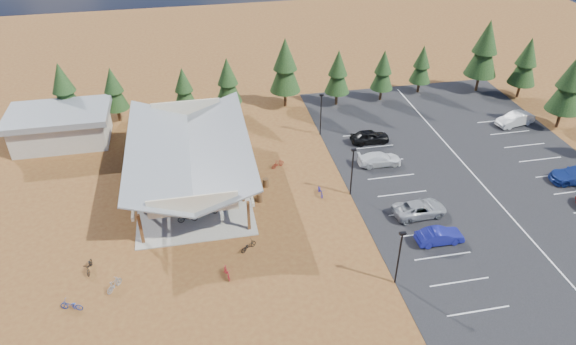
{
  "coord_description": "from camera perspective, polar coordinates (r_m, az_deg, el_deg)",
  "views": [
    {
      "loc": [
        -8.87,
        -36.55,
        29.73
      ],
      "look_at": [
        -0.8,
        4.07,
        1.93
      ],
      "focal_mm": 32.0,
      "sensor_mm": 36.0,
      "label": 1
    }
  ],
  "objects": [
    {
      "name": "concrete_pad",
      "position": [
        52.71,
        -10.49,
        -1.04
      ],
      "size": [
        10.6,
        18.6,
        0.1
      ],
      "primitive_type": "cube",
      "color": "gray",
      "rests_on": "ground"
    },
    {
      "name": "bike_14",
      "position": [
        49.98,
        3.64,
        -2.08
      ],
      "size": [
        0.6,
        1.68,
        0.88
      ],
      "primitive_type": "imported",
      "rotation": [
        0.0,
        0.0,
        0.01
      ],
      "color": "navy",
      "rests_on": "ground"
    },
    {
      "name": "car_2",
      "position": [
        48.69,
        14.42,
        -3.93
      ],
      "size": [
        5.14,
        2.59,
        1.39
      ],
      "primitive_type": "imported",
      "rotation": [
        0.0,
        0.0,
        1.63
      ],
      "color": "#939699",
      "rests_on": "asphalt_lot"
    },
    {
      "name": "bike_0",
      "position": [
        47.31,
        -11.09,
        -4.93
      ],
      "size": [
        1.83,
        0.67,
        0.95
      ],
      "primitive_type": "imported",
      "rotation": [
        0.0,
        0.0,
        1.59
      ],
      "color": "black",
      "rests_on": "concrete_pad"
    },
    {
      "name": "bike_15",
      "position": [
        53.9,
        -1.13,
        0.99
      ],
      "size": [
        1.6,
        1.14,
        0.95
      ],
      "primitive_type": "imported",
      "rotation": [
        0.0,
        0.0,
        2.06
      ],
      "color": "maroon",
      "rests_on": "ground"
    },
    {
      "name": "bike_8",
      "position": [
        44.89,
        -21.2,
        -9.66
      ],
      "size": [
        0.7,
        1.83,
        0.95
      ],
      "primitive_type": "imported",
      "rotation": [
        0.0,
        0.0,
        -0.04
      ],
      "color": "black",
      "rests_on": "ground"
    },
    {
      "name": "outbuilding",
      "position": [
        63.02,
        -23.92,
        4.71
      ],
      "size": [
        11.0,
        7.0,
        3.9
      ],
      "color": "#ADA593",
      "rests_on": "ground"
    },
    {
      "name": "pine_3",
      "position": [
        62.98,
        -6.72,
        10.08
      ],
      "size": [
        3.21,
        3.21,
        7.47
      ],
      "color": "#382314",
      "rests_on": "ground"
    },
    {
      "name": "pine_0",
      "position": [
        65.25,
        -23.67,
        8.57
      ],
      "size": [
        3.42,
        3.42,
        7.97
      ],
      "color": "#382314",
      "rests_on": "ground"
    },
    {
      "name": "bike_1",
      "position": [
        50.51,
        -13.94,
        -2.43
      ],
      "size": [
        1.91,
        1.01,
        1.11
      ],
      "primitive_type": "imported",
      "rotation": [
        0.0,
        0.0,
        1.85
      ],
      "color": "gray",
      "rests_on": "concrete_pad"
    },
    {
      "name": "pine_8",
      "position": [
        73.22,
        21.05,
        12.73
      ],
      "size": [
        4.2,
        4.2,
        9.78
      ],
      "color": "#382314",
      "rests_on": "ground"
    },
    {
      "name": "car_3",
      "position": [
        55.06,
        10.15,
        1.48
      ],
      "size": [
        4.69,
        2.07,
        1.34
      ],
      "primitive_type": "imported",
      "rotation": [
        0.0,
        0.0,
        1.53
      ],
      "color": "silver",
      "rests_on": "asphalt_lot"
    },
    {
      "name": "bike_10",
      "position": [
        42.28,
        -22.94,
        -13.45
      ],
      "size": [
        1.85,
        1.11,
        0.92
      ],
      "primitive_type": "imported",
      "rotation": [
        0.0,
        0.0,
        4.4
      ],
      "color": "navy",
      "rests_on": "ground"
    },
    {
      "name": "pine_6",
      "position": [
        67.77,
        10.53,
        11.12
      ],
      "size": [
        2.92,
        2.92,
        6.8
      ],
      "color": "#382314",
      "rests_on": "ground"
    },
    {
      "name": "bike_12",
      "position": [
        43.9,
        -4.42,
        -8.12
      ],
      "size": [
        1.65,
        1.4,
        0.85
      ],
      "primitive_type": "imported",
      "rotation": [
        0.0,
        0.0,
        2.19
      ],
      "color": "black",
      "rests_on": "ground"
    },
    {
      "name": "pine_12",
      "position": [
        67.46,
        28.88,
        8.65
      ],
      "size": [
        3.94,
        3.94,
        9.17
      ],
      "color": "#382314",
      "rests_on": "ground"
    },
    {
      "name": "bike_pavilion",
      "position": [
        50.68,
        -10.92,
        2.46
      ],
      "size": [
        11.65,
        19.4,
        4.97
      ],
      "color": "#553018",
      "rests_on": "concrete_pad"
    },
    {
      "name": "pine_13",
      "position": [
        73.75,
        24.96,
        11.11
      ],
      "size": [
        3.49,
        3.49,
        8.13
      ],
      "color": "#382314",
      "rests_on": "ground"
    },
    {
      "name": "lamp_post_0",
      "position": [
        40.16,
        12.26,
        -8.87
      ],
      "size": [
        0.5,
        0.25,
        5.14
      ],
      "color": "black",
      "rests_on": "ground"
    },
    {
      "name": "pine_5",
      "position": [
        65.55,
        5.57,
        11.06
      ],
      "size": [
        3.15,
        3.15,
        7.34
      ],
      "color": "#382314",
      "rests_on": "ground"
    },
    {
      "name": "car_4",
      "position": [
        58.86,
        9.07,
        3.97
      ],
      "size": [
        4.42,
        1.84,
        1.49
      ],
      "primitive_type": "imported",
      "rotation": [
        0.0,
        0.0,
        1.55
      ],
      "color": "black",
      "rests_on": "asphalt_lot"
    },
    {
      "name": "trash_bin_0",
      "position": [
        49.12,
        -3.18,
        -2.78
      ],
      "size": [
        0.6,
        0.6,
        0.9
      ],
      "primitive_type": "cylinder",
      "color": "#4F341C",
      "rests_on": "ground"
    },
    {
      "name": "bike_2",
      "position": [
        53.27,
        -14.11,
        -0.56
      ],
      "size": [
        1.65,
        0.99,
        0.82
      ],
      "primitive_type": "imported",
      "rotation": [
        0.0,
        0.0,
        1.26
      ],
      "color": "#1B3A95",
      "rests_on": "concrete_pad"
    },
    {
      "name": "trash_bin_1",
      "position": [
        51.09,
        -2.49,
        -1.13
      ],
      "size": [
        0.6,
        0.6,
        0.9
      ],
      "primitive_type": "cylinder",
      "color": "#4F341C",
      "rests_on": "ground"
    },
    {
      "name": "pine_4",
      "position": [
        64.46,
        -0.32,
        11.8
      ],
      "size": [
        3.87,
        3.87,
        9.01
      ],
      "color": "#382314",
      "rests_on": "ground"
    },
    {
      "name": "bike_11",
      "position": [
        41.73,
        -6.82,
        -10.94
      ],
      "size": [
        0.78,
        1.65,
        0.96
      ],
      "primitive_type": "imported",
      "rotation": [
        0.0,
        0.0,
        0.22
      ],
      "color": "maroon",
      "rests_on": "ground"
    },
    {
      "name": "car_1",
      "position": [
        46.13,
        16.49,
        -6.79
      ],
      "size": [
        4.15,
        1.47,
        1.36
      ],
      "primitive_type": "imported",
      "rotation": [
        0.0,
        0.0,
        1.58
      ],
      "color": "navy",
      "rests_on": "asphalt_lot"
    },
    {
      "name": "bike_5",
      "position": [
        51.68,
        -7.26,
        -0.82
      ],
      "size": [
        1.54,
        0.85,
        0.89
      ],
      "primitive_type": "imported",
      "rotation": [
        0.0,
        0.0,
        1.26
      ],
      "color": "#9FA2A7",
      "rests_on": "concrete_pad"
    },
    {
      "name": "bike_3",
      "position": [
        56.25,
        -12.92,
        1.8
      ],
      "size": [
        1.88,
        0.63,
        1.12
      ],
      "primitive_type": "imported",
      "rotation": [
        0.0,
        0.0,
        1.63
      ],
      "color": "maroon",
      "rests_on": "concrete_pad"
    },
    {
      "name": "pine_7",
      "position": [
        71.08,
        14.64,
        11.56
      ],
      "size": [
        2.82,
        2.82,
        6.56
      ],
      "color": "#382314",
      "rests_on": "ground"
    },
    {
      "name": "asphalt_lot",
      "position": [
        56.53,
        19.79,
        -0.07
      ],
      "size": [
        27.0,
        44.0,
        0.04
      ],
      "primitive_type": "cube",
      "color": "black",
      "rests_on": "ground"
    },
    {
      "name": "bike_7",
      "position": [
        58.75,
        -8.73,
        3.71
      ],
      "size": [
        1.67,
        0.64,
        0.98
      ],
      "primitive_type": "imported",
      "rotation": [
        0.0,
        0.0,
        1.68
      ],
      "color": "maroon",
      "rests_on": "concrete_pad"
    },
    {
      "name": "lamp_post_1",
      "position": [
        48.93,
        7.15,
        0.43
      ],
      "size": [
        0.5,
        0.25,
        5.14
      ],
      "color": "black",
      "rests_on": "ground"
    },
    {
      "name": "lamp_post_2",
      "position": [
        58.85,
        3.68,
        6.76
      ],
      "size": [
        0.5,
        0.25,
        5.14
      ],
      "color": "black",
      "rests_on": "ground"
    },
    {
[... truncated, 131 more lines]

